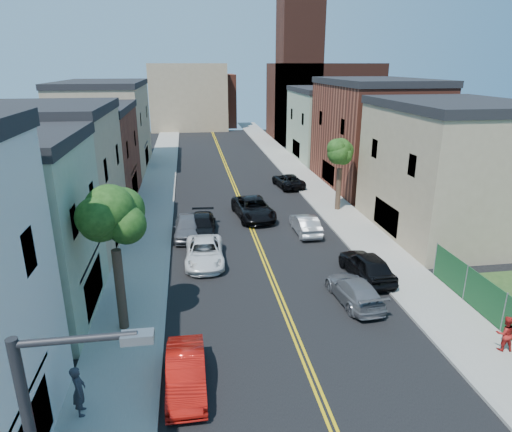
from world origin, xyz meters
name	(u,v)px	position (x,y,z in m)	size (l,w,h in m)	color
sidewalk_left	(156,187)	(-7.90, 40.00, 0.07)	(3.20, 100.00, 0.15)	gray
sidewalk_right	(307,181)	(7.90, 40.00, 0.07)	(3.20, 100.00, 0.15)	gray
curb_left	(174,186)	(-6.15, 40.00, 0.07)	(0.30, 100.00, 0.15)	gray
curb_right	(291,182)	(6.15, 40.00, 0.07)	(0.30, 100.00, 0.15)	gray
bldg_left_tan_near	(43,184)	(-14.00, 25.00, 4.50)	(9.00, 10.00, 9.00)	#998466
bldg_left_brick	(81,158)	(-14.00, 36.00, 4.00)	(9.00, 12.00, 8.00)	brown
bldg_left_tan_far	(106,128)	(-14.00, 50.00, 4.75)	(9.00, 16.00, 9.50)	#998466
bldg_right_tan	(449,173)	(14.00, 24.00, 4.50)	(9.00, 12.00, 9.00)	#998466
bldg_right_brick	(373,136)	(14.00, 38.00, 5.00)	(9.00, 14.00, 10.00)	brown
bldg_right_palegrn	(330,126)	(14.00, 52.00, 4.25)	(9.00, 12.00, 8.50)	gray
church	(317,94)	(16.33, 67.07, 7.24)	(16.20, 14.20, 22.60)	#4C2319
backdrop_left	(189,97)	(-4.00, 82.00, 6.00)	(14.00, 8.00, 12.00)	#998466
backdrop_center	(209,101)	(0.00, 86.00, 5.00)	(10.00, 8.00, 10.00)	brown
tree_left_mid	(111,197)	(-7.88, 14.01, 6.58)	(5.20, 5.20, 9.29)	#35251A
tree_right_far	(341,144)	(7.92, 30.01, 5.76)	(4.40, 4.40, 8.03)	#35251A
red_sedan	(186,372)	(-5.00, 9.51, 0.70)	(1.48, 4.24, 1.40)	#B6120C
white_pickup	(205,252)	(-3.80, 21.04, 0.71)	(2.36, 5.12, 1.42)	white
grey_car_left	(187,227)	(-4.86, 25.69, 0.77)	(1.83, 4.54, 1.55)	#55575D
black_car_left	(202,226)	(-3.80, 25.92, 0.71)	(1.99, 4.88, 1.42)	black
grey_car_right	(354,290)	(3.80, 14.91, 0.66)	(1.86, 4.56, 1.32)	slate
black_car_right	(367,265)	(5.50, 17.48, 0.80)	(1.90, 4.72, 1.61)	black
silver_car_right	(305,224)	(3.80, 25.15, 0.70)	(1.49, 4.28, 1.41)	#9FA1A6
dark_car_right_far	(288,181)	(5.39, 38.18, 0.68)	(2.27, 4.92, 1.37)	black
black_suv_lane	(253,208)	(0.50, 29.19, 0.81)	(2.70, 5.85, 1.63)	black
pedestrian_left	(79,391)	(-8.71, 8.55, 1.11)	(0.70, 0.46, 1.92)	#282A30
pedestrian_right	(505,333)	(8.64, 9.71, 0.96)	(0.79, 0.61, 1.62)	#A71C19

